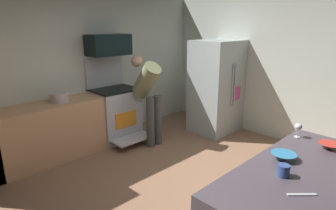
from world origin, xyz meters
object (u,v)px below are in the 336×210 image
object	(u,v)px
mixing_bowl_large	(330,146)
stock_pot	(59,97)
mixing_bowl_small	(284,156)
refrigerator	(216,87)
oven_range	(115,112)
mug_coffee	(284,171)
microwave	(109,45)
wine_glass_near	(298,127)
person_cook	(148,93)

from	to	relation	value
mixing_bowl_large	stock_pot	bearing A→B (deg)	108.27
mixing_bowl_small	refrigerator	bearing A→B (deg)	47.67
refrigerator	stock_pot	size ratio (longest dim) A/B	6.26
oven_range	stock_pot	xyz separation A→B (m)	(-1.00, 0.01, 0.46)
stock_pot	oven_range	bearing A→B (deg)	-0.73
mug_coffee	microwave	bearing A→B (deg)	78.94
stock_pot	mug_coffee	bearing A→B (deg)	-84.68
refrigerator	mixing_bowl_large	xyz separation A→B (m)	(-1.51, -2.48, 0.04)
mixing_bowl_large	stock_pot	distance (m)	3.69
wine_glass_near	mug_coffee	world-z (taller)	wine_glass_near
microwave	mug_coffee	size ratio (longest dim) A/B	7.47
wine_glass_near	stock_pot	world-z (taller)	wine_glass_near
person_cook	microwave	bearing A→B (deg)	114.87
mixing_bowl_large	mug_coffee	size ratio (longest dim) A/B	2.10
mixing_bowl_small	mug_coffee	distance (m)	0.32
microwave	stock_pot	xyz separation A→B (m)	(-1.00, -0.08, -0.74)
microwave	mixing_bowl_large	xyz separation A→B (m)	(0.16, -3.59, -0.79)
wine_glass_near	stock_pot	distance (m)	3.39
refrigerator	mug_coffee	world-z (taller)	refrigerator
person_cook	oven_range	bearing A→B (deg)	118.28
person_cook	wine_glass_near	world-z (taller)	person_cook
wine_glass_near	oven_range	bearing A→B (deg)	93.85
oven_range	stock_pot	bearing A→B (deg)	179.27
mug_coffee	person_cook	bearing A→B (deg)	70.64
refrigerator	oven_range	bearing A→B (deg)	148.53
stock_pot	microwave	bearing A→B (deg)	4.56
oven_range	mug_coffee	world-z (taller)	oven_range
mixing_bowl_small	mug_coffee	world-z (taller)	mug_coffee
microwave	mixing_bowl_large	size ratio (longest dim) A/B	3.55
wine_glass_near	mixing_bowl_small	bearing A→B (deg)	-168.43
oven_range	mug_coffee	distance (m)	3.50
microwave	mug_coffee	distance (m)	3.65
oven_range	mug_coffee	size ratio (longest dim) A/B	15.49
refrigerator	person_cook	size ratio (longest dim) A/B	1.15
mug_coffee	stock_pot	bearing A→B (deg)	95.32
mixing_bowl_small	wine_glass_near	xyz separation A→B (m)	(0.61, 0.12, 0.09)
oven_range	mixing_bowl_small	xyz separation A→B (m)	(-0.40, -3.28, 0.42)
microwave	mixing_bowl_small	xyz separation A→B (m)	(-0.40, -3.37, -0.78)
mixing_bowl_small	mug_coffee	size ratio (longest dim) A/B	2.25
oven_range	microwave	size ratio (longest dim) A/B	2.07
oven_range	person_cook	bearing A→B (deg)	-61.72
refrigerator	person_cook	xyz separation A→B (m)	(-1.35, 0.44, 0.03)
microwave	mixing_bowl_large	world-z (taller)	microwave
mixing_bowl_small	microwave	bearing A→B (deg)	83.30
person_cook	stock_pot	world-z (taller)	person_cook
mixing_bowl_small	mug_coffee	xyz separation A→B (m)	(-0.29, -0.13, 0.02)
oven_range	mixing_bowl_large	xyz separation A→B (m)	(0.16, -3.49, 0.42)
person_cook	mixing_bowl_small	xyz separation A→B (m)	(-0.71, -2.70, 0.01)
refrigerator	wine_glass_near	xyz separation A→B (m)	(-1.45, -2.14, 0.13)
person_cook	mixing_bowl_large	bearing A→B (deg)	-93.05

